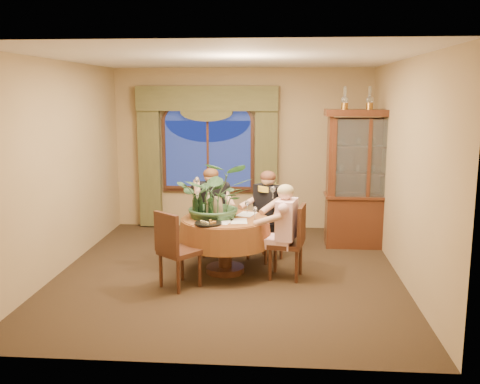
# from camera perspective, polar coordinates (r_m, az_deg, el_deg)

# --- Properties ---
(floor) EXTENTS (5.00, 5.00, 0.00)m
(floor) POSITION_cam_1_polar(r_m,az_deg,el_deg) (7.28, -1.22, -8.51)
(floor) COLOR black
(floor) RESTS_ON ground
(wall_back) EXTENTS (4.50, 0.00, 4.50)m
(wall_back) POSITION_cam_1_polar(r_m,az_deg,el_deg) (9.42, 0.24, 4.59)
(wall_back) COLOR #997F54
(wall_back) RESTS_ON ground
(wall_right) EXTENTS (0.00, 5.00, 5.00)m
(wall_right) POSITION_cam_1_polar(r_m,az_deg,el_deg) (7.09, 17.15, 2.16)
(wall_right) COLOR #997F54
(wall_right) RESTS_ON ground
(ceiling) EXTENTS (5.00, 5.00, 0.00)m
(ceiling) POSITION_cam_1_polar(r_m,az_deg,el_deg) (6.90, -1.32, 14.07)
(ceiling) COLOR white
(ceiling) RESTS_ON wall_back
(window) EXTENTS (1.62, 0.10, 1.32)m
(window) POSITION_cam_1_polar(r_m,az_deg,el_deg) (9.43, -3.44, 3.96)
(window) COLOR navy
(window) RESTS_ON wall_back
(arched_transom) EXTENTS (1.60, 0.06, 0.44)m
(arched_transom) POSITION_cam_1_polar(r_m,az_deg,el_deg) (9.37, -3.49, 8.70)
(arched_transom) COLOR navy
(arched_transom) RESTS_ON wall_back
(drapery_left) EXTENTS (0.38, 0.14, 2.32)m
(drapery_left) POSITION_cam_1_polar(r_m,az_deg,el_deg) (9.59, -9.59, 3.22)
(drapery_left) COLOR #484726
(drapery_left) RESTS_ON floor
(drapery_right) EXTENTS (0.38, 0.14, 2.32)m
(drapery_right) POSITION_cam_1_polar(r_m,az_deg,el_deg) (9.31, 2.83, 3.14)
(drapery_right) COLOR #484726
(drapery_right) RESTS_ON floor
(swag_valance) EXTENTS (2.45, 0.16, 0.42)m
(swag_valance) POSITION_cam_1_polar(r_m,az_deg,el_deg) (9.29, -3.58, 9.92)
(swag_valance) COLOR #484726
(swag_valance) RESTS_ON wall_back
(dining_table) EXTENTS (1.27, 1.27, 0.75)m
(dining_table) POSITION_cam_1_polar(r_m,az_deg,el_deg) (7.16, -1.60, -5.69)
(dining_table) COLOR maroon
(dining_table) RESTS_ON floor
(china_cabinet) EXTENTS (1.32, 0.52, 2.13)m
(china_cabinet) POSITION_cam_1_polar(r_m,az_deg,el_deg) (8.46, 13.31, 1.34)
(china_cabinet) COLOR #3B1A0D
(china_cabinet) RESTS_ON floor
(oil_lamp_left) EXTENTS (0.11, 0.11, 0.34)m
(oil_lamp_left) POSITION_cam_1_polar(r_m,az_deg,el_deg) (8.31, 11.12, 9.82)
(oil_lamp_left) COLOR #A5722D
(oil_lamp_left) RESTS_ON china_cabinet
(oil_lamp_center) EXTENTS (0.11, 0.11, 0.34)m
(oil_lamp_center) POSITION_cam_1_polar(r_m,az_deg,el_deg) (8.36, 13.67, 9.73)
(oil_lamp_center) COLOR #A5722D
(oil_lamp_center) RESTS_ON china_cabinet
(oil_lamp_right) EXTENTS (0.11, 0.11, 0.34)m
(oil_lamp_right) POSITION_cam_1_polar(r_m,az_deg,el_deg) (8.42, 16.19, 9.61)
(oil_lamp_right) COLOR #A5722D
(oil_lamp_right) RESTS_ON china_cabinet
(chair_right) EXTENTS (0.49, 0.49, 0.96)m
(chair_right) POSITION_cam_1_polar(r_m,az_deg,el_deg) (6.95, 4.91, -5.32)
(chair_right) COLOR black
(chair_right) RESTS_ON floor
(chair_back_right) EXTENTS (0.59, 0.59, 0.96)m
(chair_back_right) POSITION_cam_1_polar(r_m,az_deg,el_deg) (7.69, 2.66, -3.75)
(chair_back_right) COLOR black
(chair_back_right) RESTS_ON floor
(chair_back) EXTENTS (0.53, 0.53, 0.96)m
(chair_back) POSITION_cam_1_polar(r_m,az_deg,el_deg) (7.94, -2.96, -3.28)
(chair_back) COLOR black
(chair_back) RESTS_ON floor
(chair_front_left) EXTENTS (0.59, 0.59, 0.96)m
(chair_front_left) POSITION_cam_1_polar(r_m,az_deg,el_deg) (6.64, -6.44, -6.12)
(chair_front_left) COLOR black
(chair_front_left) RESTS_ON floor
(person_pink) EXTENTS (0.50, 0.52, 1.24)m
(person_pink) POSITION_cam_1_polar(r_m,az_deg,el_deg) (6.88, 4.97, -4.27)
(person_pink) COLOR #F2C0C7
(person_pink) RESTS_ON floor
(person_back) EXTENTS (0.59, 0.57, 1.31)m
(person_back) POSITION_cam_1_polar(r_m,az_deg,el_deg) (7.85, -3.12, -2.14)
(person_back) COLOR black
(person_back) RESTS_ON floor
(person_scarf) EXTENTS (0.63, 0.63, 1.30)m
(person_scarf) POSITION_cam_1_polar(r_m,az_deg,el_deg) (7.65, 3.08, -2.51)
(person_scarf) COLOR black
(person_scarf) RESTS_ON floor
(stoneware_vase) EXTENTS (0.14, 0.14, 0.27)m
(stoneware_vase) POSITION_cam_1_polar(r_m,az_deg,el_deg) (7.14, -2.36, -1.53)
(stoneware_vase) COLOR #9A8266
(stoneware_vase) RESTS_ON dining_table
(centerpiece_plant) EXTENTS (1.00, 1.11, 0.87)m
(centerpiece_plant) POSITION_cam_1_polar(r_m,az_deg,el_deg) (7.03, -2.52, 2.42)
(centerpiece_plant) COLOR #355B35
(centerpiece_plant) RESTS_ON dining_table
(olive_bowl) EXTENTS (0.16, 0.16, 0.05)m
(olive_bowl) POSITION_cam_1_polar(r_m,az_deg,el_deg) (7.03, -1.51, -2.61)
(olive_bowl) COLOR #555E2F
(olive_bowl) RESTS_ON dining_table
(cheese_platter) EXTENTS (0.34, 0.34, 0.02)m
(cheese_platter) POSITION_cam_1_polar(r_m,az_deg,el_deg) (6.72, -3.41, -3.37)
(cheese_platter) COLOR black
(cheese_platter) RESTS_ON dining_table
(wine_bottle_0) EXTENTS (0.07, 0.07, 0.33)m
(wine_bottle_0) POSITION_cam_1_polar(r_m,az_deg,el_deg) (7.09, -4.26, -1.38)
(wine_bottle_0) COLOR black
(wine_bottle_0) RESTS_ON dining_table
(wine_bottle_1) EXTENTS (0.07, 0.07, 0.33)m
(wine_bottle_1) POSITION_cam_1_polar(r_m,az_deg,el_deg) (6.98, -3.13, -1.55)
(wine_bottle_1) COLOR black
(wine_bottle_1) RESTS_ON dining_table
(wine_bottle_2) EXTENTS (0.07, 0.07, 0.33)m
(wine_bottle_2) POSITION_cam_1_polar(r_m,az_deg,el_deg) (7.09, -3.39, -1.37)
(wine_bottle_2) COLOR tan
(wine_bottle_2) RESTS_ON dining_table
(wine_bottle_3) EXTENTS (0.07, 0.07, 0.33)m
(wine_bottle_3) POSITION_cam_1_polar(r_m,az_deg,el_deg) (7.19, -4.55, -1.21)
(wine_bottle_3) COLOR tan
(wine_bottle_3) RESTS_ON dining_table
(wine_bottle_4) EXTENTS (0.07, 0.07, 0.33)m
(wine_bottle_4) POSITION_cam_1_polar(r_m,az_deg,el_deg) (7.03, -4.81, -1.49)
(wine_bottle_4) COLOR black
(wine_bottle_4) RESTS_ON dining_table
(wine_bottle_5) EXTENTS (0.07, 0.07, 0.33)m
(wine_bottle_5) POSITION_cam_1_polar(r_m,az_deg,el_deg) (7.20, -3.53, -1.18)
(wine_bottle_5) COLOR black
(wine_bottle_5) RESTS_ON dining_table
(tasting_paper_0) EXTENTS (0.24, 0.32, 0.00)m
(tasting_paper_0) POSITION_cam_1_polar(r_m,az_deg,el_deg) (6.86, -0.13, -3.13)
(tasting_paper_0) COLOR white
(tasting_paper_0) RESTS_ON dining_table
(tasting_paper_1) EXTENTS (0.29, 0.35, 0.00)m
(tasting_paper_1) POSITION_cam_1_polar(r_m,az_deg,el_deg) (7.25, 0.68, -2.38)
(tasting_paper_1) COLOR white
(tasting_paper_1) RESTS_ON dining_table
(tasting_paper_2) EXTENTS (0.27, 0.34, 0.00)m
(tasting_paper_2) POSITION_cam_1_polar(r_m,az_deg,el_deg) (6.84, -1.88, -3.19)
(tasting_paper_2) COLOR white
(tasting_paper_2) RESTS_ON dining_table
(wine_glass_person_pink) EXTENTS (0.07, 0.07, 0.18)m
(wine_glass_person_pink) POSITION_cam_1_polar(r_m,az_deg,el_deg) (6.93, 1.59, -2.27)
(wine_glass_person_pink) COLOR silver
(wine_glass_person_pink) RESTS_ON dining_table
(wine_glass_person_back) EXTENTS (0.07, 0.07, 0.18)m
(wine_glass_person_back) POSITION_cam_1_polar(r_m,az_deg,el_deg) (7.43, -2.43, -1.40)
(wine_glass_person_back) COLOR silver
(wine_glass_person_back) RESTS_ON dining_table
(wine_glass_person_scarf) EXTENTS (0.07, 0.07, 0.18)m
(wine_glass_person_scarf) POSITION_cam_1_polar(r_m,az_deg,el_deg) (7.32, 0.77, -1.58)
(wine_glass_person_scarf) COLOR silver
(wine_glass_person_scarf) RESTS_ON dining_table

